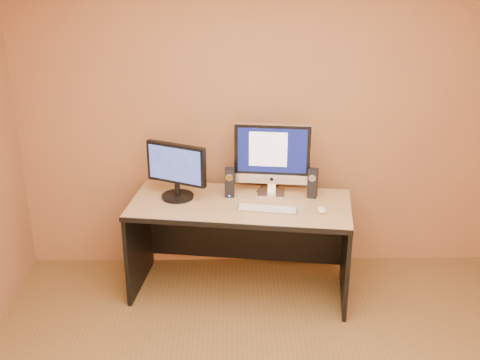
# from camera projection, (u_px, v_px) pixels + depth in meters

# --- Properties ---
(walls) EXTENTS (4.00, 4.00, 2.60)m
(walls) POSITION_uv_depth(u_px,v_px,m) (283.00, 233.00, 3.02)
(walls) COLOR olive
(walls) RESTS_ON ground
(desk) EXTENTS (1.77, 0.96, 0.78)m
(desk) POSITION_uv_depth(u_px,v_px,m) (240.00, 248.00, 4.75)
(desk) COLOR tan
(desk) RESTS_ON ground
(imac) EXTENTS (0.62, 0.29, 0.58)m
(imac) POSITION_uv_depth(u_px,v_px,m) (272.00, 159.00, 4.66)
(imac) COLOR silver
(imac) RESTS_ON desk
(second_monitor) EXTENTS (0.56, 0.45, 0.44)m
(second_monitor) POSITION_uv_depth(u_px,v_px,m) (177.00, 171.00, 4.61)
(second_monitor) COLOR black
(second_monitor) RESTS_ON desk
(speaker_left) EXTENTS (0.08, 0.08, 0.23)m
(speaker_left) POSITION_uv_depth(u_px,v_px,m) (230.00, 182.00, 4.68)
(speaker_left) COLOR black
(speaker_left) RESTS_ON desk
(speaker_right) EXTENTS (0.09, 0.09, 0.23)m
(speaker_right) POSITION_uv_depth(u_px,v_px,m) (313.00, 183.00, 4.67)
(speaker_right) COLOR black
(speaker_right) RESTS_ON desk
(keyboard) EXTENTS (0.47, 0.20, 0.02)m
(keyboard) POSITION_uv_depth(u_px,v_px,m) (267.00, 209.00, 4.48)
(keyboard) COLOR #B7B8BC
(keyboard) RESTS_ON desk
(mouse) EXTENTS (0.06, 0.11, 0.04)m
(mouse) POSITION_uv_depth(u_px,v_px,m) (322.00, 210.00, 4.45)
(mouse) COLOR white
(mouse) RESTS_ON desk
(cable_a) EXTENTS (0.03, 0.23, 0.01)m
(cable_a) POSITION_uv_depth(u_px,v_px,m) (278.00, 188.00, 4.86)
(cable_a) COLOR black
(cable_a) RESTS_ON desk
(cable_b) EXTENTS (0.08, 0.18, 0.01)m
(cable_b) POSITION_uv_depth(u_px,v_px,m) (261.00, 188.00, 4.87)
(cable_b) COLOR black
(cable_b) RESTS_ON desk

